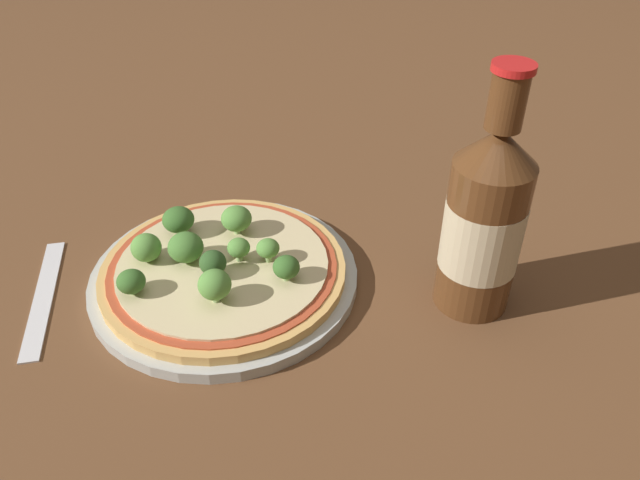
% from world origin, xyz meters
% --- Properties ---
extents(ground_plane, '(3.00, 3.00, 0.00)m').
position_xyz_m(ground_plane, '(0.00, 0.00, 0.00)').
color(ground_plane, brown).
extents(plate, '(0.26, 0.26, 0.01)m').
position_xyz_m(plate, '(-0.00, 0.01, 0.01)').
color(plate, '#B2B7B2').
rests_on(plate, ground_plane).
extents(pizza, '(0.24, 0.24, 0.01)m').
position_xyz_m(pizza, '(-0.00, 0.01, 0.02)').
color(pizza, tan).
rests_on(pizza, plate).
extents(broccoli_floret_0, '(0.02, 0.02, 0.02)m').
position_xyz_m(broccoli_floret_0, '(0.04, 0.01, 0.04)').
color(broccoli_floret_0, '#89A866').
rests_on(broccoli_floret_0, pizza).
extents(broccoli_floret_1, '(0.02, 0.02, 0.02)m').
position_xyz_m(broccoli_floret_1, '(0.02, 0.01, 0.04)').
color(broccoli_floret_1, '#89A866').
rests_on(broccoli_floret_1, pizza).
extents(broccoli_floret_2, '(0.03, 0.03, 0.03)m').
position_xyz_m(broccoli_floret_2, '(0.01, 0.06, 0.04)').
color(broccoli_floret_2, '#89A866').
rests_on(broccoli_floret_2, pizza).
extents(broccoli_floret_3, '(0.03, 0.03, 0.03)m').
position_xyz_m(broccoli_floret_3, '(-0.01, -0.01, 0.04)').
color(broccoli_floret_3, '#89A866').
rests_on(broccoli_floret_3, pizza).
extents(broccoli_floret_4, '(0.03, 0.03, 0.03)m').
position_xyz_m(broccoli_floret_4, '(0.06, -0.02, 0.04)').
color(broccoli_floret_4, '#89A866').
rests_on(broccoli_floret_4, pizza).
extents(broccoli_floret_5, '(0.03, 0.03, 0.03)m').
position_xyz_m(broccoli_floret_5, '(-0.05, 0.06, 0.04)').
color(broccoli_floret_5, '#89A866').
rests_on(broccoli_floret_5, pizza).
extents(broccoli_floret_6, '(0.03, 0.03, 0.02)m').
position_xyz_m(broccoli_floret_6, '(-0.08, -0.04, 0.04)').
color(broccoli_floret_6, '#89A866').
rests_on(broccoli_floret_6, pizza).
extents(broccoli_floret_7, '(0.03, 0.03, 0.03)m').
position_xyz_m(broccoli_floret_7, '(-0.03, 0.01, 0.04)').
color(broccoli_floret_7, '#89A866').
rests_on(broccoli_floret_7, pizza).
extents(broccoli_floret_8, '(0.03, 0.03, 0.03)m').
position_xyz_m(broccoli_floret_8, '(0.00, -0.05, 0.04)').
color(broccoli_floret_8, '#89A866').
rests_on(broccoli_floret_8, pizza).
extents(broccoli_floret_9, '(0.03, 0.03, 0.03)m').
position_xyz_m(broccoli_floret_9, '(-0.07, 0.01, 0.04)').
color(broccoli_floret_9, '#89A866').
rests_on(broccoli_floret_9, pizza).
extents(beer_bottle, '(0.07, 0.07, 0.24)m').
position_xyz_m(beer_bottle, '(0.24, -0.02, 0.09)').
color(beer_bottle, '#563319').
rests_on(beer_bottle, ground_plane).
extents(fork, '(0.05, 0.17, 0.00)m').
position_xyz_m(fork, '(-0.17, -0.01, 0.00)').
color(fork, silver).
rests_on(fork, ground_plane).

